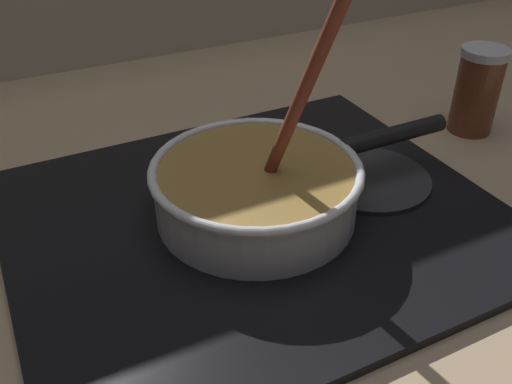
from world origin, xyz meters
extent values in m
cube|color=#9E8466|center=(0.00, 0.00, -0.02)|extent=(2.40, 1.60, 0.04)
cube|color=black|center=(0.03, 0.20, 0.01)|extent=(0.56, 0.48, 0.01)
torus|color=#592D0C|center=(0.03, 0.20, 0.02)|extent=(0.17, 0.17, 0.01)
cylinder|color=#262628|center=(0.19, 0.20, 0.01)|extent=(0.16, 0.16, 0.01)
cylinder|color=silver|center=(0.03, 0.20, 0.04)|extent=(0.23, 0.23, 0.06)
cylinder|color=olive|center=(0.03, 0.20, 0.05)|extent=(0.22, 0.22, 0.06)
torus|color=silver|center=(0.03, 0.20, 0.07)|extent=(0.24, 0.24, 0.01)
cylinder|color=black|center=(0.22, 0.20, 0.07)|extent=(0.15, 0.02, 0.02)
cylinder|color=#EDD88C|center=(-0.03, 0.20, 0.06)|extent=(0.03, 0.03, 0.01)
cylinder|color=beige|center=(0.02, 0.25, 0.06)|extent=(0.03, 0.03, 0.01)
cylinder|color=#E5CC7A|center=(0.00, 0.18, 0.06)|extent=(0.03, 0.03, 0.01)
cylinder|color=beige|center=(0.03, 0.19, 0.06)|extent=(0.03, 0.03, 0.01)
cylinder|color=beige|center=(0.08, 0.19, 0.06)|extent=(0.03, 0.03, 0.01)
cylinder|color=beige|center=(0.05, 0.16, 0.06)|extent=(0.03, 0.03, 0.01)
cylinder|color=beige|center=(-0.03, 0.25, 0.06)|extent=(0.03, 0.03, 0.01)
cylinder|color=#E5CC7A|center=(0.05, 0.12, 0.06)|extent=(0.03, 0.03, 0.01)
cylinder|color=maroon|center=(0.06, 0.15, 0.19)|extent=(0.06, 0.10, 0.26)
cube|color=brown|center=(0.04, 0.19, 0.06)|extent=(0.04, 0.05, 0.01)
cylinder|color=brown|center=(0.43, 0.26, 0.06)|extent=(0.06, 0.06, 0.12)
cylinder|color=#B2B2B7|center=(0.43, 0.26, 0.12)|extent=(0.07, 0.07, 0.01)
camera|label=1|loc=(-0.22, -0.29, 0.41)|focal=39.88mm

